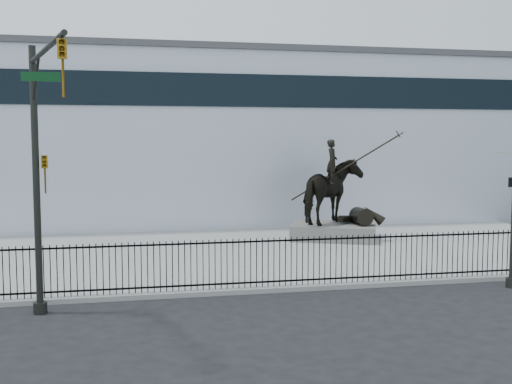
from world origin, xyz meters
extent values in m
plane|color=black|center=(0.00, 0.00, 0.00)|extent=(120.00, 120.00, 0.00)
cube|color=gray|center=(0.00, 7.00, 0.07)|extent=(30.00, 12.00, 0.15)
cube|color=silver|center=(0.00, 20.00, 4.50)|extent=(44.00, 14.00, 9.00)
cube|color=black|center=(0.00, 1.25, 0.30)|extent=(22.00, 0.05, 0.05)
cube|color=black|center=(0.00, 1.25, 1.55)|extent=(22.00, 0.05, 0.05)
cube|color=black|center=(0.00, 1.25, 0.90)|extent=(22.00, 0.03, 1.50)
cube|color=#56544F|center=(4.24, 9.14, 0.49)|extent=(4.35, 3.75, 0.69)
imported|color=black|center=(4.24, 9.14, 2.29)|extent=(3.41, 3.63, 2.91)
imported|color=black|center=(4.13, 9.19, 3.62)|extent=(0.72, 0.85, 1.97)
cylinder|color=black|center=(4.61, 8.99, 3.32)|extent=(4.33, 1.91, 2.96)
cylinder|color=black|center=(-7.00, 0.20, 0.15)|extent=(0.36, 0.36, 0.30)
cylinder|color=black|center=(-7.00, 0.20, 3.50)|extent=(0.18, 0.18, 7.00)
cylinder|color=black|center=(-6.40, -1.92, 6.60)|extent=(1.47, 4.84, 0.12)
imported|color=#B77F14|center=(-5.80, -4.05, 5.97)|extent=(0.18, 0.22, 1.10)
imported|color=#B77F14|center=(-6.78, 0.20, 3.70)|extent=(0.16, 0.20, 1.00)
cube|color=#0C3F19|center=(-6.64, -1.00, 6.10)|extent=(0.90, 0.03, 0.22)
cylinder|color=black|center=(7.00, 0.20, 0.15)|extent=(0.36, 0.36, 0.30)
camera|label=1|loc=(-4.49, -16.18, 4.61)|focal=42.00mm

